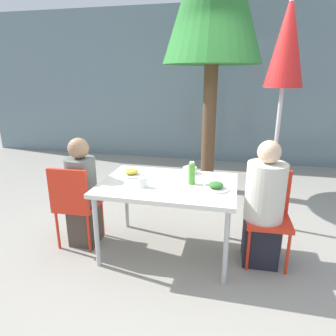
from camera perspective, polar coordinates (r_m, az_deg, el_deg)
ground_plane at (r=3.18m, az=0.00°, el=-15.41°), size 24.00×24.00×0.00m
building_facade at (r=6.23m, az=7.71°, el=15.17°), size 10.00×0.20×3.00m
dining_table at (r=2.87m, az=0.00°, el=-3.98°), size 1.28×0.89×0.74m
chair_left at (r=3.17m, az=-17.36°, el=-5.93°), size 0.41×0.41×0.87m
person_left at (r=3.20m, az=-15.95°, el=-4.93°), size 0.30×0.30×1.14m
chair_right at (r=2.99m, az=18.46°, el=-7.44°), size 0.41×0.41×0.87m
person_right at (r=2.90m, az=17.74°, el=-7.24°), size 0.35×0.35×1.19m
closed_umbrella at (r=3.43m, az=21.56°, el=19.75°), size 0.39×0.39×2.50m
plate_0 at (r=2.73m, az=9.11°, el=-3.51°), size 0.24×0.24×0.07m
plate_1 at (r=3.08m, az=-6.96°, el=-0.94°), size 0.24×0.24×0.07m
bottle at (r=2.80m, az=4.54°, el=-1.02°), size 0.06×0.06×0.22m
drinking_cup at (r=2.75m, az=-4.85°, el=-2.73°), size 0.08×0.08×0.09m
salad_bowl at (r=3.14m, az=4.16°, el=-0.39°), size 0.15×0.15×0.06m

